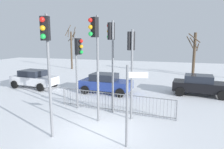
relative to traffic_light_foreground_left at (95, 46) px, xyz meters
name	(u,v)px	position (x,y,z in m)	size (l,w,h in m)	color
ground_plane	(97,133)	(0.46, -1.12, -3.73)	(60.00, 60.00, 0.00)	white
traffic_light_foreground_left	(95,46)	(0.00, 0.00, 0.00)	(0.41, 0.52, 5.11)	slate
traffic_light_foreground_right	(47,50)	(-1.16, -2.15, -0.09)	(0.36, 0.56, 4.98)	slate
traffic_light_rear_right	(78,57)	(-1.66, 1.55, -0.67)	(0.55, 0.37, 4.17)	slate
traffic_light_mid_left	(131,54)	(1.49, 0.99, -0.44)	(0.43, 0.51, 4.49)	slate
traffic_light_rear_left	(111,46)	(0.28, 1.62, -0.08)	(0.48, 0.46, 4.99)	slate
direction_sign_post	(129,102)	(2.02, -1.90, -1.98)	(0.77, 0.23, 3.12)	slate
pedestrian_guard_railing	(114,102)	(0.45, 1.61, -3.18)	(6.72, 0.75, 1.07)	slate
car_white_far	(34,78)	(-7.67, 5.37, -2.96)	(3.95, 2.24, 1.47)	silver
car_black_trailing	(200,85)	(5.39, 6.84, -2.96)	(3.93, 2.20, 1.47)	black
car_blue_mid	(106,83)	(-1.35, 5.46, -2.96)	(3.86, 2.04, 1.47)	navy
bare_tree_left	(194,53)	(5.53, 15.34, -1.19)	(1.41, 1.31, 4.73)	#473828
bare_tree_right	(71,48)	(-9.89, 16.29, -0.88)	(1.41, 1.19, 5.94)	#473828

